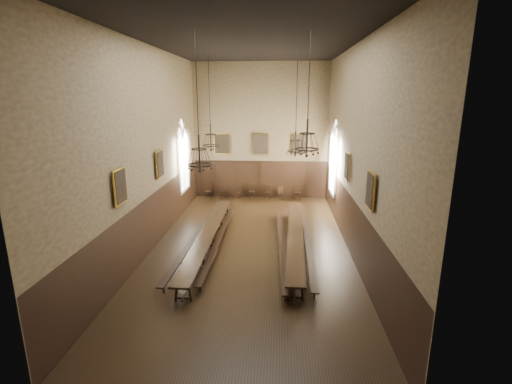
# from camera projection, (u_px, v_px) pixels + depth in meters

# --- Properties ---
(floor) EXTENTS (9.00, 18.00, 0.02)m
(floor) POSITION_uv_depth(u_px,v_px,m) (251.00, 248.00, 17.20)
(floor) COLOR black
(floor) RESTS_ON ground
(ceiling) EXTENTS (9.00, 18.00, 0.02)m
(ceiling) POSITION_uv_depth(u_px,v_px,m) (250.00, 40.00, 14.94)
(ceiling) COLOR black
(ceiling) RESTS_ON ground
(wall_back) EXTENTS (9.00, 0.02, 9.00)m
(wall_back) POSITION_uv_depth(u_px,v_px,m) (261.00, 132.00, 24.78)
(wall_back) COLOR #8A7A55
(wall_back) RESTS_ON ground
(wall_front) EXTENTS (9.00, 0.02, 9.00)m
(wall_front) POSITION_uv_depth(u_px,v_px,m) (216.00, 216.00, 7.37)
(wall_front) COLOR #8A7A55
(wall_front) RESTS_ON ground
(wall_left) EXTENTS (0.02, 18.00, 9.00)m
(wall_left) POSITION_uv_depth(u_px,v_px,m) (149.00, 150.00, 16.34)
(wall_left) COLOR #8A7A55
(wall_left) RESTS_ON ground
(wall_right) EXTENTS (0.02, 18.00, 9.00)m
(wall_right) POSITION_uv_depth(u_px,v_px,m) (356.00, 152.00, 15.80)
(wall_right) COLOR #8A7A55
(wall_right) RESTS_ON ground
(wainscot_panelling) EXTENTS (9.00, 18.00, 2.50)m
(wainscot_panelling) POSITION_uv_depth(u_px,v_px,m) (251.00, 222.00, 16.89)
(wainscot_panelling) COLOR black
(wainscot_panelling) RESTS_ON floor
(table_left) EXTENTS (0.74, 10.32, 0.81)m
(table_left) POSITION_uv_depth(u_px,v_px,m) (209.00, 240.00, 17.06)
(table_left) COLOR black
(table_left) RESTS_ON floor
(table_right) EXTENTS (1.10, 10.01, 0.78)m
(table_right) POSITION_uv_depth(u_px,v_px,m) (295.00, 241.00, 16.97)
(table_right) COLOR black
(table_right) RESTS_ON floor
(bench_left_outer) EXTENTS (0.56, 9.52, 0.43)m
(bench_left_outer) POSITION_uv_depth(u_px,v_px,m) (194.00, 240.00, 17.36)
(bench_left_outer) COLOR black
(bench_left_outer) RESTS_ON floor
(bench_left_inner) EXTENTS (0.29, 9.17, 0.41)m
(bench_left_inner) POSITION_uv_depth(u_px,v_px,m) (219.00, 241.00, 17.27)
(bench_left_inner) COLOR black
(bench_left_inner) RESTS_ON floor
(bench_right_inner) EXTENTS (0.53, 9.81, 0.44)m
(bench_right_inner) POSITION_uv_depth(u_px,v_px,m) (282.00, 243.00, 16.98)
(bench_right_inner) COLOR black
(bench_right_inner) RESTS_ON floor
(bench_right_outer) EXTENTS (0.44, 9.54, 0.43)m
(bench_right_outer) POSITION_uv_depth(u_px,v_px,m) (307.00, 243.00, 17.02)
(bench_right_outer) COLOR black
(bench_right_outer) RESTS_ON floor
(chair_0) EXTENTS (0.47, 0.47, 0.92)m
(chair_0) POSITION_uv_depth(u_px,v_px,m) (208.00, 194.00, 25.64)
(chair_0) COLOR black
(chair_0) RESTS_ON floor
(chair_1) EXTENTS (0.44, 0.44, 0.94)m
(chair_1) POSITION_uv_depth(u_px,v_px,m) (222.00, 194.00, 25.55)
(chair_1) COLOR black
(chair_1) RESTS_ON floor
(chair_2) EXTENTS (0.48, 0.48, 0.87)m
(chair_2) POSITION_uv_depth(u_px,v_px,m) (237.00, 195.00, 25.46)
(chair_2) COLOR black
(chair_2) RESTS_ON floor
(chair_3) EXTENTS (0.44, 0.44, 0.97)m
(chair_3) POSITION_uv_depth(u_px,v_px,m) (252.00, 194.00, 25.48)
(chair_3) COLOR black
(chair_3) RESTS_ON floor
(chair_4) EXTENTS (0.51, 0.51, 0.92)m
(chair_4) POSITION_uv_depth(u_px,v_px,m) (268.00, 195.00, 25.39)
(chair_4) COLOR black
(chair_4) RESTS_ON floor
(chair_5) EXTENTS (0.47, 0.47, 0.86)m
(chair_5) POSITION_uv_depth(u_px,v_px,m) (281.00, 195.00, 25.28)
(chair_5) COLOR black
(chair_5) RESTS_ON floor
(chair_6) EXTENTS (0.50, 0.50, 0.99)m
(chair_6) POSITION_uv_depth(u_px,v_px,m) (297.00, 195.00, 25.19)
(chair_6) COLOR black
(chair_6) RESTS_ON floor
(chandelier_back_left) EXTENTS (0.84, 0.84, 4.69)m
(chandelier_back_left) POSITION_uv_depth(u_px,v_px,m) (211.00, 139.00, 18.16)
(chandelier_back_left) COLOR black
(chandelier_back_left) RESTS_ON ceiling
(chandelier_back_right) EXTENTS (0.80, 0.80, 4.95)m
(chandelier_back_right) POSITION_uv_depth(u_px,v_px,m) (296.00, 144.00, 18.16)
(chandelier_back_right) COLOR black
(chandelier_back_right) RESTS_ON ceiling
(chandelier_front_left) EXTENTS (0.89, 0.89, 4.78)m
(chandelier_front_left) POSITION_uv_depth(u_px,v_px,m) (199.00, 156.00, 13.48)
(chandelier_front_left) COLOR black
(chandelier_front_left) RESTS_ON ceiling
(chandelier_front_right) EXTENTS (0.90, 0.90, 4.27)m
(chandelier_front_right) POSITION_uv_depth(u_px,v_px,m) (307.00, 142.00, 13.76)
(chandelier_front_right) COLOR black
(chandelier_front_right) RESTS_ON ceiling
(portrait_back_0) EXTENTS (1.10, 0.12, 1.40)m
(portrait_back_0) POSITION_uv_depth(u_px,v_px,m) (222.00, 144.00, 25.01)
(portrait_back_0) COLOR #B68E2B
(portrait_back_0) RESTS_ON wall_back
(portrait_back_1) EXTENTS (1.10, 0.12, 1.40)m
(portrait_back_1) POSITION_uv_depth(u_px,v_px,m) (260.00, 144.00, 24.85)
(portrait_back_1) COLOR #B68E2B
(portrait_back_1) RESTS_ON wall_back
(portrait_back_2) EXTENTS (1.10, 0.12, 1.40)m
(portrait_back_2) POSITION_uv_depth(u_px,v_px,m) (299.00, 144.00, 24.70)
(portrait_back_2) COLOR #B68E2B
(portrait_back_2) RESTS_ON wall_back
(portrait_left_0) EXTENTS (0.12, 1.00, 1.30)m
(portrait_left_0) POSITION_uv_depth(u_px,v_px,m) (160.00, 164.00, 17.50)
(portrait_left_0) COLOR #B68E2B
(portrait_left_0) RESTS_ON wall_left
(portrait_left_1) EXTENTS (0.12, 1.00, 1.30)m
(portrait_left_1) POSITION_uv_depth(u_px,v_px,m) (120.00, 186.00, 13.15)
(portrait_left_1) COLOR #B68E2B
(portrait_left_1) RESTS_ON wall_left
(portrait_right_0) EXTENTS (0.12, 1.00, 1.30)m
(portrait_right_0) POSITION_uv_depth(u_px,v_px,m) (347.00, 166.00, 16.98)
(portrait_right_0) COLOR #B68E2B
(portrait_right_0) RESTS_ON wall_right
(portrait_right_1) EXTENTS (0.12, 1.00, 1.30)m
(portrait_right_1) POSITION_uv_depth(u_px,v_px,m) (370.00, 190.00, 12.63)
(portrait_right_1) COLOR #B68E2B
(portrait_right_1) RESTS_ON wall_right
(window_right) EXTENTS (0.20, 2.20, 4.60)m
(window_right) POSITION_uv_depth(u_px,v_px,m) (334.00, 157.00, 21.40)
(window_right) COLOR white
(window_right) RESTS_ON wall_right
(window_left) EXTENTS (0.20, 2.20, 4.60)m
(window_left) POSITION_uv_depth(u_px,v_px,m) (183.00, 156.00, 21.93)
(window_left) COLOR white
(window_left) RESTS_ON wall_left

